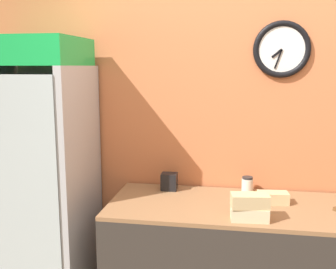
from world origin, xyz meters
name	(u,v)px	position (x,y,z in m)	size (l,w,h in m)	color
wall_back	(246,128)	(0.00, 1.29, 1.35)	(5.20, 0.10, 2.70)	#D17547
beverage_cooler	(43,171)	(-1.39, 0.97, 1.06)	(0.66, 0.63, 1.97)	#B2B7BC
sandwich_stack_bottom	(249,214)	(0.02, 0.66, 0.96)	(0.22, 0.13, 0.08)	beige
sandwich_stack_middle	(250,201)	(0.02, 0.66, 1.04)	(0.22, 0.14, 0.08)	tan
sandwich_flat_left	(273,198)	(0.17, 0.97, 0.96)	(0.20, 0.12, 0.07)	tan
condiment_jar	(247,185)	(0.02, 1.17, 0.98)	(0.08, 0.08, 0.11)	silver
napkin_dispenser	(169,182)	(-0.52, 1.13, 0.98)	(0.11, 0.09, 0.12)	black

